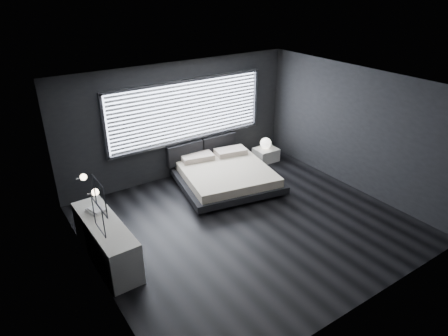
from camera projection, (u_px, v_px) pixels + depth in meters
room at (249, 160)px, 7.50m from camera, size 6.04×6.00×2.80m
window at (188, 111)px, 9.52m from camera, size 4.14×0.09×1.52m
headboard at (202, 149)px, 10.10m from camera, size 1.96×0.16×0.52m
sconce_near at (95, 192)px, 6.00m from camera, size 0.18×0.11×0.11m
sconce_far at (83, 177)px, 6.44m from camera, size 0.18×0.11×0.11m
wall_art_upper at (100, 196)px, 5.39m from camera, size 0.01×0.48×0.48m
wall_art_lower at (99, 217)px, 5.79m from camera, size 0.01×0.48×0.48m
bed at (226, 175)px, 9.46m from camera, size 2.56×2.48×0.57m
nightstand at (266, 155)px, 10.76m from camera, size 0.61×0.52×0.34m
orb_lamp at (266, 143)px, 10.65m from camera, size 0.30×0.30×0.30m
dresser at (106, 241)px, 6.92m from camera, size 0.59×1.93×0.77m
book_stack at (97, 210)px, 7.06m from camera, size 0.32×0.38×0.07m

